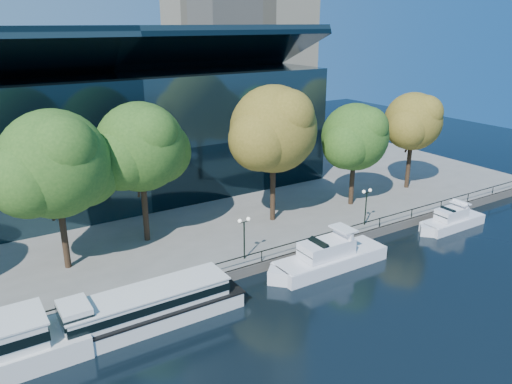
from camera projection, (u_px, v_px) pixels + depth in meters
ground at (282, 285)px, 43.41m from camera, size 160.00×160.00×0.00m
promenade at (137, 176)px, 72.31m from camera, size 90.00×67.08×1.00m
railing at (262, 251)px, 45.37m from camera, size 88.20×0.08×0.99m
convention_building at (115, 130)px, 64.02m from camera, size 50.00×24.57×21.43m
tour_boat at (136, 310)px, 37.14m from camera, size 17.42×3.89×3.31m
cruiser_near at (327, 257)px, 46.06m from camera, size 12.61×3.25×3.65m
cruiser_far at (451, 220)px, 55.14m from camera, size 9.07×2.51×2.96m
tree_1 at (57, 166)px, 41.55m from camera, size 11.44×9.38×14.13m
tree_2 at (142, 149)px, 47.09m from camera, size 10.61×8.70×13.82m
tree_3 at (275, 131)px, 52.04m from camera, size 11.45×9.39×14.73m
tree_4 at (356, 138)px, 57.41m from camera, size 9.68×7.94×12.06m
tree_5 at (414, 123)px, 63.18m from camera, size 9.13×7.49×12.44m
lamp_1 at (244, 229)px, 45.16m from camera, size 1.26×0.36×4.03m
lamp_2 at (366, 199)px, 52.82m from camera, size 1.26×0.36×4.03m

